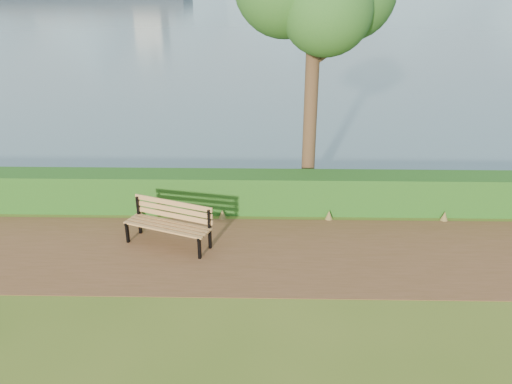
{
  "coord_description": "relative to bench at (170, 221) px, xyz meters",
  "views": [
    {
      "loc": [
        -0.01,
        -9.34,
        5.6
      ],
      "look_at": [
        -0.23,
        1.2,
        1.1
      ],
      "focal_mm": 35.0,
      "sensor_mm": 36.0,
      "label": 1
    }
  ],
  "objects": [
    {
      "name": "ground",
      "position": [
        2.17,
        -0.72,
        -0.58
      ],
      "size": [
        140.0,
        140.0,
        0.0
      ],
      "primitive_type": "plane",
      "color": "#465C1A",
      "rests_on": "ground"
    },
    {
      "name": "hedge",
      "position": [
        2.17,
        1.88,
        -0.08
      ],
      "size": [
        32.0,
        0.85,
        1.0
      ],
      "primitive_type": "cube",
      "color": "#124113",
      "rests_on": "ground"
    },
    {
      "name": "path",
      "position": [
        2.17,
        -0.42,
        -0.57
      ],
      "size": [
        40.0,
        3.4,
        0.01
      ],
      "primitive_type": "cube",
      "color": "brown",
      "rests_on": "ground"
    },
    {
      "name": "bench",
      "position": [
        0.0,
        0.0,
        0.0
      ],
      "size": [
        2.08,
        1.27,
        1.01
      ],
      "rotation": [
        0.0,
        0.0,
        -0.37
      ],
      "color": "black",
      "rests_on": "ground"
    }
  ]
}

